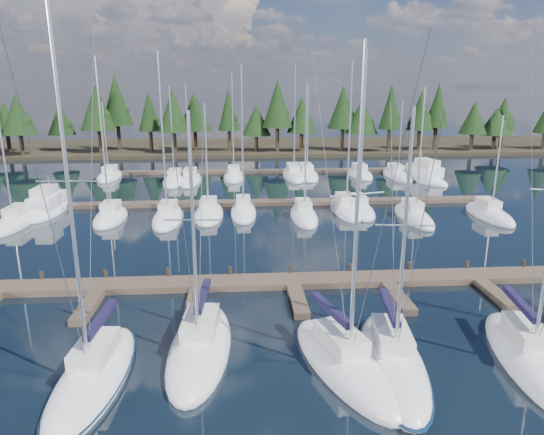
{
  "coord_description": "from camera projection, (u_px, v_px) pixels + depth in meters",
  "views": [
    {
      "loc": [
        -3.32,
        -10.82,
        12.27
      ],
      "look_at": [
        -1.03,
        22.0,
        3.37
      ],
      "focal_mm": 32.0,
      "sensor_mm": 36.0,
      "label": 1
    }
  ],
  "objects": [
    {
      "name": "front_sailboat_1",
      "position": [
        94.0,
        375.0,
        20.77
      ],
      "size": [
        3.3,
        9.05,
        16.09
      ],
      "color": "white",
      "rests_on": "ground"
    },
    {
      "name": "far_shore",
      "position": [
        254.0,
        146.0,
        100.44
      ],
      "size": [
        220.0,
        30.0,
        0.6
      ],
      "primitive_type": "cube",
      "color": "#2E2619",
      "rests_on": "ground"
    },
    {
      "name": "ground",
      "position": [
        277.0,
        231.0,
        42.74
      ],
      "size": [
        260.0,
        260.0,
        0.0
      ],
      "primitive_type": "plane",
      "color": "black",
      "rests_on": "ground"
    },
    {
      "name": "tree_line",
      "position": [
        246.0,
        115.0,
        89.08
      ],
      "size": [
        185.11,
        11.56,
        13.86
      ],
      "color": "black",
      "rests_on": "far_shore"
    },
    {
      "name": "front_sailboat_5",
      "position": [
        528.0,
        356.0,
        22.25
      ],
      "size": [
        3.92,
        9.11,
        14.91
      ],
      "color": "white",
      "rests_on": "ground"
    },
    {
      "name": "back_docks",
      "position": [
        265.0,
        185.0,
        61.54
      ],
      "size": [
        50.0,
        21.8,
        0.4
      ],
      "color": "brown",
      "rests_on": "ground"
    },
    {
      "name": "front_sailboat_3",
      "position": [
        344.0,
        362.0,
        21.75
      ],
      "size": [
        5.04,
        9.08,
        14.76
      ],
      "color": "white",
      "rests_on": "ground"
    },
    {
      "name": "front_sailboat_4",
      "position": [
        392.0,
        361.0,
        21.94
      ],
      "size": [
        3.93,
        9.76,
        12.36
      ],
      "color": "white",
      "rests_on": "ground"
    },
    {
      "name": "motor_yacht_right",
      "position": [
        424.0,
        177.0,
        65.3
      ],
      "size": [
        5.3,
        10.24,
        4.89
      ],
      "color": "white",
      "rests_on": "ground"
    },
    {
      "name": "motor_yacht_left",
      "position": [
        48.0,
        208.0,
        48.72
      ],
      "size": [
        3.01,
        8.98,
        4.49
      ],
      "color": "white",
      "rests_on": "ground"
    },
    {
      "name": "main_dock",
      "position": [
        293.0,
        285.0,
        30.51
      ],
      "size": [
        44.0,
        6.13,
        0.9
      ],
      "color": "brown",
      "rests_on": "ground"
    },
    {
      "name": "front_sailboat_2",
      "position": [
        200.0,
        347.0,
        23.11
      ],
      "size": [
        3.42,
        9.05,
        12.15
      ],
      "color": "white",
      "rests_on": "ground"
    },
    {
      "name": "back_sailboat_rows",
      "position": [
        266.0,
        192.0,
        57.14
      ],
      "size": [
        47.38,
        33.61,
        16.45
      ],
      "color": "white",
      "rests_on": "ground"
    }
  ]
}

